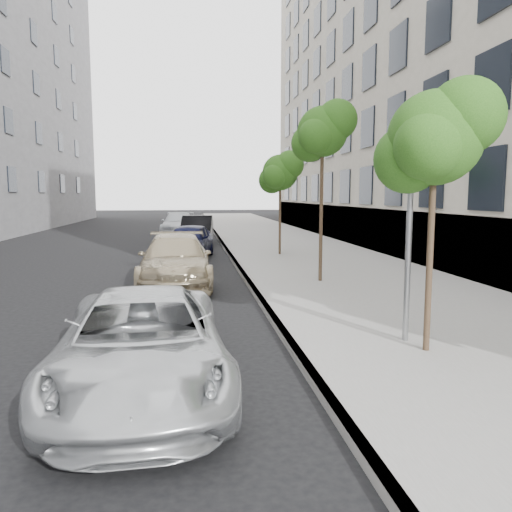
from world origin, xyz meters
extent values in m
plane|color=black|center=(0.00, 0.00, 0.00)|extent=(160.00, 160.00, 0.00)
cube|color=gray|center=(4.30, 24.00, 0.07)|extent=(6.40, 72.00, 0.14)
cube|color=#9E9B93|center=(1.18, 24.00, 0.07)|extent=(0.15, 72.00, 0.14)
cylinder|color=#38281C|center=(3.20, 1.50, 2.14)|extent=(0.10, 0.10, 4.00)
sphere|color=#1F4F14|center=(3.20, 1.50, 3.44)|extent=(1.43, 1.43, 1.43)
sphere|color=#1F4F14|center=(3.55, 1.30, 3.74)|extent=(1.14, 1.14, 1.14)
sphere|color=#1F4F14|center=(2.90, 1.75, 3.14)|extent=(1.07, 1.07, 1.07)
cylinder|color=#38281C|center=(3.20, 8.00, 2.58)|extent=(0.10, 0.10, 4.88)
sphere|color=#1F4F14|center=(3.20, 8.00, 4.32)|extent=(1.39, 1.39, 1.39)
sphere|color=#1F4F14|center=(3.55, 7.80, 4.62)|extent=(1.12, 1.12, 1.12)
sphere|color=#1F4F14|center=(2.90, 8.25, 4.02)|extent=(1.05, 1.05, 1.05)
cylinder|color=#38281C|center=(3.20, 14.50, 2.16)|extent=(0.10, 0.10, 4.04)
sphere|color=#1F4F14|center=(3.20, 14.50, 3.48)|extent=(1.46, 1.46, 1.46)
sphere|color=#1F4F14|center=(3.55, 14.30, 3.78)|extent=(1.17, 1.17, 1.17)
sphere|color=#1F4F14|center=(2.90, 14.75, 3.18)|extent=(1.09, 1.09, 1.09)
cylinder|color=#939699|center=(3.10, 2.05, 1.58)|extent=(0.10, 0.10, 2.89)
cube|color=black|center=(3.10, 2.05, 3.24)|extent=(0.28, 0.24, 0.42)
cube|color=red|center=(3.10, 2.05, 3.51)|extent=(0.16, 0.14, 0.12)
imported|color=silver|center=(-1.14, 0.74, 0.65)|extent=(2.37, 4.77, 1.30)
imported|color=tan|center=(-0.91, 8.59, 0.71)|extent=(2.03, 4.93, 1.43)
imported|color=black|center=(-0.53, 14.65, 0.71)|extent=(2.34, 4.38, 1.42)
imported|color=black|center=(-0.10, 20.70, 0.74)|extent=(1.90, 4.62, 1.49)
imported|color=#AEB2B7|center=(-1.18, 26.28, 0.73)|extent=(2.24, 5.11, 1.46)
camera|label=1|loc=(-0.49, -5.75, 2.59)|focal=35.00mm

